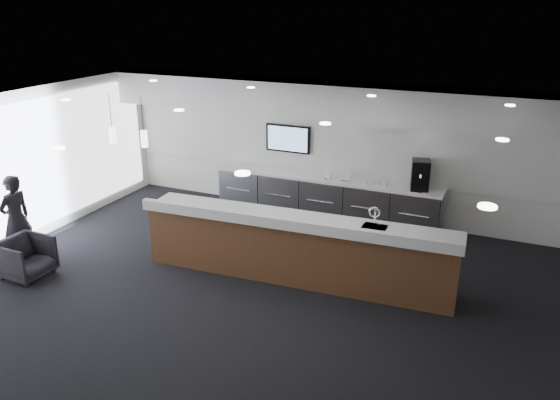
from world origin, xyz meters
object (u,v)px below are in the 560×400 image
at_px(service_counter, 296,248).
at_px(armchair, 26,258).
at_px(lounge_guest, 16,219).
at_px(coffee_machine, 420,175).

height_order(service_counter, armchair, service_counter).
xyz_separation_m(service_counter, lounge_guest, (-4.97, -1.39, 0.25)).
bearing_deg(armchair, coffee_machine, -50.19).
bearing_deg(service_counter, armchair, -160.28).
height_order(service_counter, coffee_machine, coffee_machine).
bearing_deg(armchair, service_counter, -65.69).
distance_m(service_counter, lounge_guest, 5.17).
bearing_deg(coffee_machine, service_counter, -130.98).
relative_size(coffee_machine, lounge_guest, 0.37).
relative_size(coffee_machine, armchair, 0.79).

